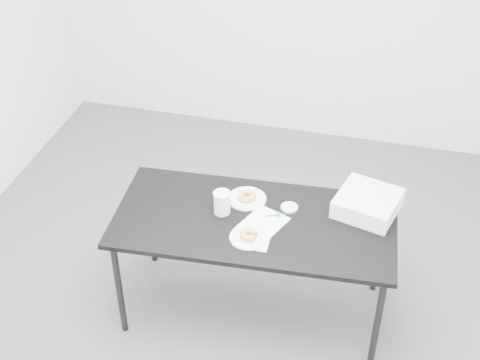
% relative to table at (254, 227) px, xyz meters
% --- Properties ---
extents(floor, '(4.00, 4.00, 0.00)m').
position_rel_table_xyz_m(floor, '(-0.18, 0.16, -0.68)').
color(floor, '#4D4C52').
rests_on(floor, ground).
extents(table, '(1.66, 0.86, 0.74)m').
position_rel_table_xyz_m(table, '(0.00, 0.00, 0.00)').
color(table, black).
rests_on(table, floor).
extents(scorecard, '(0.30, 0.33, 0.00)m').
position_rel_table_xyz_m(scorecard, '(0.05, -0.02, 0.06)').
color(scorecard, white).
rests_on(scorecard, table).
extents(logo_patch, '(0.06, 0.06, 0.00)m').
position_rel_table_xyz_m(logo_patch, '(0.13, 0.07, 0.06)').
color(logo_patch, green).
rests_on(logo_patch, scorecard).
extents(pen, '(0.12, 0.05, 0.01)m').
position_rel_table_xyz_m(pen, '(0.11, 0.06, 0.06)').
color(pen, '#0C7785').
rests_on(pen, scorecard).
extents(napkin, '(0.16, 0.16, 0.00)m').
position_rel_table_xyz_m(napkin, '(0.05, -0.18, 0.06)').
color(napkin, white).
rests_on(napkin, table).
extents(plate_near, '(0.22, 0.22, 0.01)m').
position_rel_table_xyz_m(plate_near, '(0.01, -0.16, 0.06)').
color(plate_near, silver).
rests_on(plate_near, napkin).
extents(donut_near, '(0.11, 0.11, 0.03)m').
position_rel_table_xyz_m(donut_near, '(0.01, -0.16, 0.08)').
color(donut_near, gold).
rests_on(donut_near, plate_near).
extents(plate_far, '(0.23, 0.23, 0.01)m').
position_rel_table_xyz_m(plate_far, '(-0.09, 0.17, 0.06)').
color(plate_far, silver).
rests_on(plate_far, table).
extents(donut_far, '(0.11, 0.11, 0.04)m').
position_rel_table_xyz_m(donut_far, '(-0.09, 0.17, 0.08)').
color(donut_far, gold).
rests_on(donut_far, plate_far).
extents(coffee_cup, '(0.09, 0.09, 0.14)m').
position_rel_table_xyz_m(coffee_cup, '(-0.20, 0.02, 0.13)').
color(coffee_cup, white).
rests_on(coffee_cup, table).
extents(cup_lid, '(0.10, 0.10, 0.01)m').
position_rel_table_xyz_m(cup_lid, '(0.17, 0.15, 0.06)').
color(cup_lid, white).
rests_on(cup_lid, table).
extents(bakery_box, '(0.41, 0.41, 0.11)m').
position_rel_table_xyz_m(bakery_box, '(0.61, 0.24, 0.11)').
color(bakery_box, white).
rests_on(bakery_box, table).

